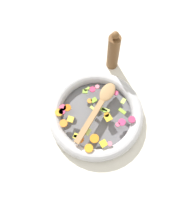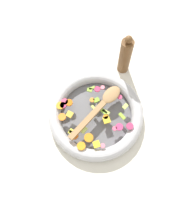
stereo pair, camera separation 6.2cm
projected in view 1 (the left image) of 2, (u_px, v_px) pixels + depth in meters
ground_plane at (96, 116)px, 0.93m from camera, size 4.00×4.00×0.00m
skillet at (96, 114)px, 0.90m from camera, size 0.39×0.39×0.05m
chopped_vegetables at (91, 118)px, 0.87m from camera, size 0.28×0.26×0.01m
wooden_spoon at (99, 105)px, 0.87m from camera, size 0.29×0.13×0.01m
pepper_mill at (113, 52)px, 0.92m from camera, size 0.05×0.05×0.22m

